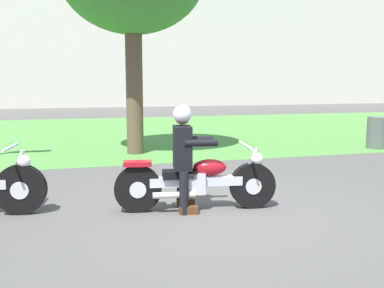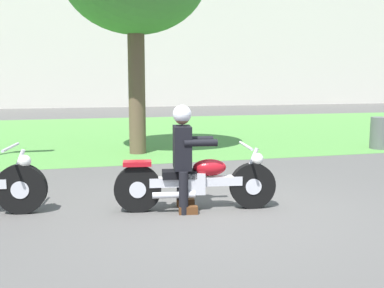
{
  "view_description": "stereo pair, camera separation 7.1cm",
  "coord_description": "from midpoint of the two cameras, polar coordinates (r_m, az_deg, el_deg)",
  "views": [
    {
      "loc": [
        -1.7,
        -5.17,
        1.67
      ],
      "look_at": [
        -0.14,
        0.41,
        0.85
      ],
      "focal_mm": 40.89,
      "sensor_mm": 36.0,
      "label": 1
    },
    {
      "loc": [
        -1.63,
        -5.19,
        1.67
      ],
      "look_at": [
        -0.14,
        0.41,
        0.85
      ],
      "focal_mm": 40.89,
      "sensor_mm": 36.0,
      "label": 2
    }
  ],
  "objects": [
    {
      "name": "rider_lead",
      "position": [
        5.65,
        -0.75,
        -0.75
      ],
      "size": [
        0.59,
        0.51,
        1.38
      ],
      "rotation": [
        0.0,
        0.0,
        -0.15
      ],
      "color": "black",
      "rests_on": "ground"
    },
    {
      "name": "motorcycle_lead",
      "position": [
        5.75,
        0.94,
        -4.93
      ],
      "size": [
        2.12,
        0.67,
        0.86
      ],
      "rotation": [
        0.0,
        0.0,
        -0.15
      ],
      "color": "black",
      "rests_on": "ground"
    },
    {
      "name": "grass_verge",
      "position": [
        14.91,
        -8.4,
        1.56
      ],
      "size": [
        60.0,
        12.0,
        0.01
      ],
      "primitive_type": "cube",
      "color": "#549342",
      "rests_on": "ground"
    },
    {
      "name": "trash_can",
      "position": [
        12.02,
        23.56,
        1.32
      ],
      "size": [
        0.51,
        0.51,
        0.8
      ],
      "primitive_type": "cylinder",
      "color": "#595E5B",
      "rests_on": "ground"
    },
    {
      "name": "stadium_facade",
      "position": [
        34.26,
        -9.55,
        16.37
      ],
      "size": [
        50.7,
        8.0,
        13.37
      ],
      "primitive_type": "cube",
      "color": "silver",
      "rests_on": "ground"
    },
    {
      "name": "ground",
      "position": [
        5.69,
        2.84,
        -9.01
      ],
      "size": [
        120.0,
        120.0,
        0.0
      ],
      "primitive_type": "plane",
      "color": "#565451"
    }
  ]
}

